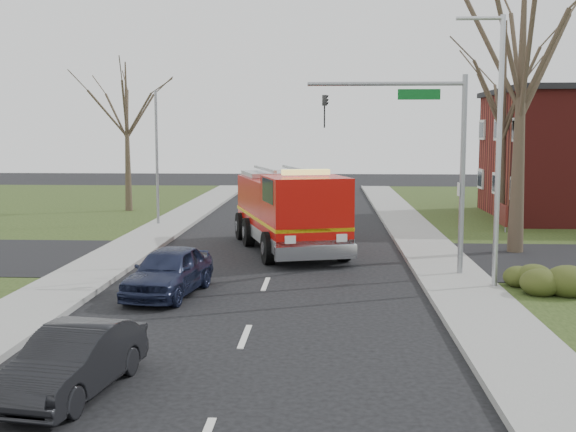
{
  "coord_description": "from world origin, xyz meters",
  "views": [
    {
      "loc": [
        1.94,
        -22.88,
        4.96
      ],
      "look_at": [
        0.62,
        2.01,
        2.0
      ],
      "focal_mm": 45.0,
      "sensor_mm": 36.0,
      "label": 1
    }
  ],
  "objects_px": {
    "traffic_signal_mast": "(424,138)",
    "fire_engine": "(289,212)",
    "parked_car_maroon": "(169,271)",
    "parked_car_gray": "(74,361)"
  },
  "relations": [
    {
      "from": "traffic_signal_mast",
      "to": "parked_car_maroon",
      "type": "relative_size",
      "value": 1.57
    },
    {
      "from": "fire_engine",
      "to": "parked_car_maroon",
      "type": "bearing_deg",
      "value": -127.02
    },
    {
      "from": "traffic_signal_mast",
      "to": "fire_engine",
      "type": "relative_size",
      "value": 0.74
    },
    {
      "from": "fire_engine",
      "to": "parked_car_gray",
      "type": "relative_size",
      "value": 2.36
    },
    {
      "from": "fire_engine",
      "to": "parked_car_maroon",
      "type": "height_order",
      "value": "fire_engine"
    },
    {
      "from": "parked_car_maroon",
      "to": "traffic_signal_mast",
      "type": "bearing_deg",
      "value": 30.4
    },
    {
      "from": "fire_engine",
      "to": "parked_car_maroon",
      "type": "relative_size",
      "value": 2.12
    },
    {
      "from": "fire_engine",
      "to": "parked_car_maroon",
      "type": "xyz_separation_m",
      "value": [
        -3.23,
        -8.35,
        -0.85
      ]
    },
    {
      "from": "traffic_signal_mast",
      "to": "fire_engine",
      "type": "xyz_separation_m",
      "value": [
        -4.78,
        5.19,
        -3.12
      ]
    },
    {
      "from": "traffic_signal_mast",
      "to": "fire_engine",
      "type": "distance_m",
      "value": 7.71
    }
  ]
}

